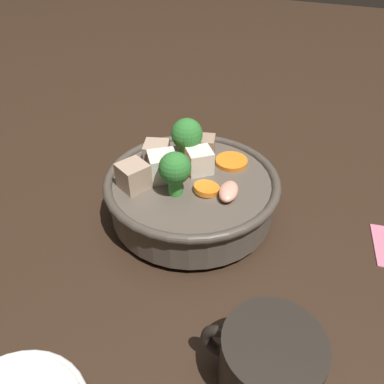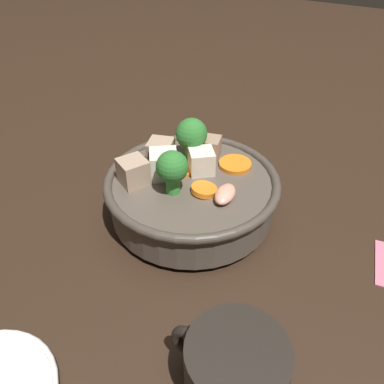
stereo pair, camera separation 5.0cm
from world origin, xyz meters
name	(u,v)px [view 1 (the left image)]	position (x,y,z in m)	size (l,w,h in m)	color
ground_plane	(192,214)	(0.00, 0.00, 0.00)	(3.00, 3.00, 0.00)	black
stirfry_bowl	(191,189)	(0.00, 0.00, 0.04)	(0.23, 0.23, 0.12)	#51473D
dark_mug	(268,363)	(-0.16, 0.19, 0.04)	(0.11, 0.09, 0.07)	black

